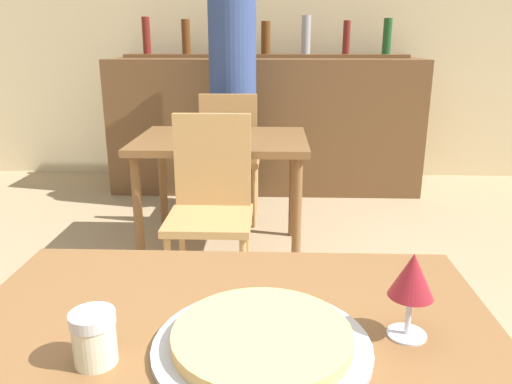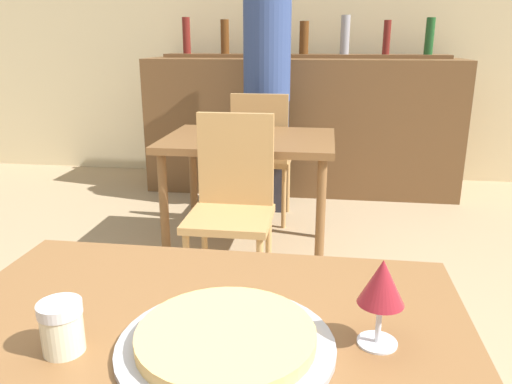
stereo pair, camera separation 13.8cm
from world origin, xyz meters
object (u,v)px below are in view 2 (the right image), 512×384
Objects in this scene: chair_far_side_back at (261,150)px; pizza_tray at (226,340)px; wine_glass at (382,285)px; person_standing at (267,84)px; cheese_shaker at (62,327)px; chair_far_side_front at (232,197)px.

pizza_tray is (0.29, -2.64, 0.25)m from chair_far_side_back.
chair_far_side_back is at bearing 101.91° from wine_glass.
person_standing is (-0.00, 0.31, 0.42)m from chair_far_side_back.
chair_far_side_front is at bearing 90.61° from cheese_shaker.
pizza_tray is 4.12× the size of cheese_shaker.
chair_far_side_back is 2.47× the size of pizza_tray.
person_standing reaches higher than chair_far_side_back.
wine_glass is at bearing 11.21° from pizza_tray.
cheese_shaker is at bearing -89.65° from person_standing.
chair_far_side_back is 2.67m from wine_glass.
person_standing reaches higher than cheese_shaker.
chair_far_side_front reaches higher than pizza_tray.
chair_far_side_back is (0.00, 1.08, 0.00)m from chair_far_side_front.
chair_far_side_back is at bearing 96.23° from pizza_tray.
person_standing is at bearing -89.78° from chair_far_side_back.
pizza_tray is at bearing -168.79° from wine_glass.
pizza_tray is 0.21× the size of person_standing.
chair_far_side_front is 1.00× the size of chair_far_side_back.
pizza_tray is at bearing -79.56° from chair_far_side_front.
chair_far_side_front reaches higher than wine_glass.
chair_far_side_back is at bearing -89.78° from person_standing.
chair_far_side_front reaches higher than cheese_shaker.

